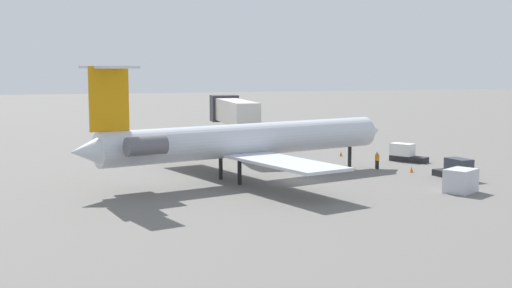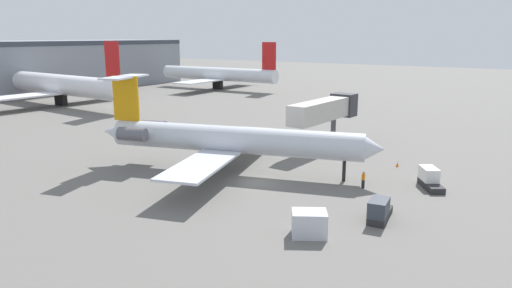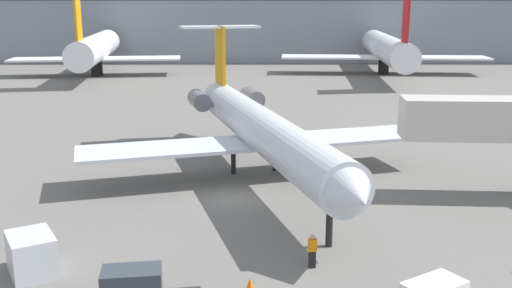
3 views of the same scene
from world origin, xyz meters
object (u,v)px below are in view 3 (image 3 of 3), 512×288
Objects in this scene: parked_airliner_west_mid at (99,49)px; parked_airliner_centre at (388,48)px; cargo_container_uld at (35,254)px; traffic_cone_mid at (253,283)px; regional_jet at (262,127)px; ground_crew_marshaller at (315,251)px.

parked_airliner_west_mid is 48.29m from parked_airliner_centre.
cargo_container_uld is 5.84× the size of traffic_cone_mid.
regional_jet is 18.64× the size of ground_crew_marshaller.
parked_airliner_centre reaches higher than ground_crew_marshaller.
cargo_container_uld is 0.08× the size of parked_airliner_centre.
regional_jet is at bearing -109.87° from parked_airliner_centre.
regional_jet is 18.91m from cargo_container_uld.
traffic_cone_mid is (-0.47, -16.92, -3.40)m from regional_jet.
parked_airliner_west_mid is at bearing 109.51° from traffic_cone_mid.
parked_airliner_centre is (22.02, 76.55, 4.13)m from traffic_cone_mid.
traffic_cone_mid is 78.56m from parked_airliner_west_mid.
ground_crew_marshaller is 77.57m from parked_airliner_west_mid.
cargo_container_uld is 10.28m from traffic_cone_mid.
parked_airliner_centre reaches higher than cargo_container_uld.
traffic_cone_mid is at bearing -143.82° from ground_crew_marshaller.
parked_airliner_west_mid is (-26.67, 57.02, 0.79)m from regional_jet.
cargo_container_uld is 81.71m from parked_airliner_centre.
cargo_container_uld is at bearing 171.52° from traffic_cone_mid.
parked_airliner_west_mid is (-29.14, 71.80, 3.61)m from ground_crew_marshaller.
regional_jet reaches higher than ground_crew_marshaller.
ground_crew_marshaller is 76.89m from parked_airliner_centre.
ground_crew_marshaller is 0.05× the size of parked_airliner_west_mid.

